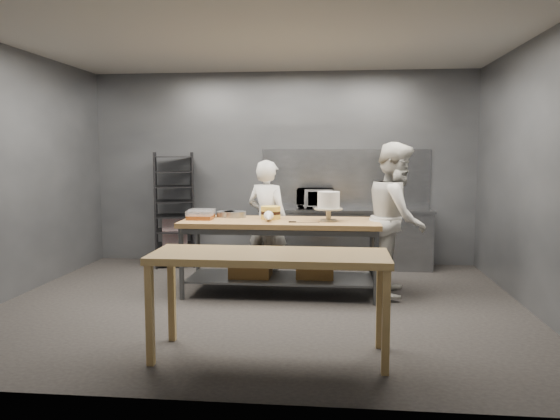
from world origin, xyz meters
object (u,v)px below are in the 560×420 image
object	(u,v)px
work_table	(279,248)
frosted_cake_stand	(329,202)
chef_behind	(267,221)
near_counter	(270,263)
layer_cake	(271,213)
speed_rack	(174,210)
microwave	(315,198)
chef_right	(397,219)

from	to	relation	value
work_table	frosted_cake_stand	distance (m)	0.83
chef_behind	frosted_cake_stand	world-z (taller)	chef_behind
near_counter	layer_cake	world-z (taller)	layer_cake
work_table	frosted_cake_stand	world-z (taller)	frosted_cake_stand
speed_rack	layer_cake	world-z (taller)	speed_rack
near_counter	layer_cake	size ratio (longest dim) A/B	8.16
speed_rack	microwave	xyz separation A→B (m)	(2.18, 0.08, 0.19)
work_table	chef_right	bearing A→B (deg)	6.21
chef_right	microwave	xyz separation A→B (m)	(-1.06, 1.53, 0.11)
near_counter	chef_right	bearing A→B (deg)	60.05
speed_rack	frosted_cake_stand	bearing A→B (deg)	-34.34
near_counter	chef_right	size ratio (longest dim) A/B	1.07
chef_behind	near_counter	bearing A→B (deg)	121.92
chef_right	microwave	distance (m)	1.86
frosted_cake_stand	layer_cake	world-z (taller)	frosted_cake_stand
layer_cake	near_counter	bearing A→B (deg)	-83.39
speed_rack	near_counter	bearing A→B (deg)	-62.31
chef_behind	chef_right	size ratio (longest dim) A/B	0.88
near_counter	microwave	distance (m)	3.79
speed_rack	frosted_cake_stand	world-z (taller)	speed_rack
frosted_cake_stand	layer_cake	xyz separation A→B (m)	(-0.72, 0.13, -0.15)
near_counter	chef_right	world-z (taller)	chef_right
near_counter	chef_behind	distance (m)	2.79
work_table	layer_cake	xyz separation A→B (m)	(-0.12, 0.10, 0.43)
microwave	layer_cake	distance (m)	1.66
near_counter	chef_right	distance (m)	2.60
microwave	frosted_cake_stand	xyz separation A→B (m)	(0.23, -1.72, 0.10)
chef_right	microwave	bearing A→B (deg)	45.04
work_table	speed_rack	xyz separation A→B (m)	(-1.81, 1.61, 0.28)
work_table	frosted_cake_stand	bearing A→B (deg)	-3.52
speed_rack	layer_cake	size ratio (longest dim) A/B	7.14
frosted_cake_stand	chef_right	bearing A→B (deg)	13.05
work_table	chef_behind	world-z (taller)	chef_behind
layer_cake	chef_right	bearing A→B (deg)	2.13
chef_behind	chef_right	bearing A→B (deg)	-172.92
work_table	speed_rack	world-z (taller)	speed_rack
work_table	chef_right	distance (m)	1.48
speed_rack	microwave	distance (m)	2.19
speed_rack	chef_behind	size ratio (longest dim) A/B	1.06
chef_behind	frosted_cake_stand	distance (m)	1.14
speed_rack	chef_right	size ratio (longest dim) A/B	0.94
frosted_cake_stand	near_counter	bearing A→B (deg)	-102.74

